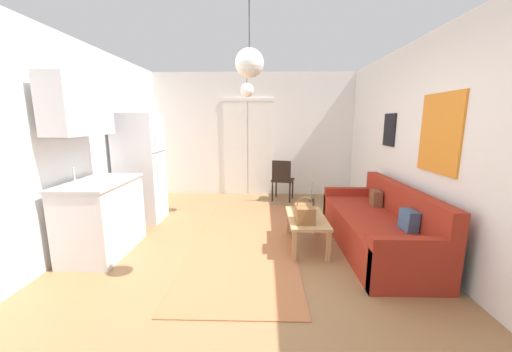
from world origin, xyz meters
name	(u,v)px	position (x,y,z in m)	size (l,w,h in m)	color
ground_plane	(244,269)	(0.00, 0.00, -0.05)	(4.94, 7.28, 0.10)	#996D44
wall_back	(253,135)	(-0.01, 3.39, 1.32)	(4.54, 0.13, 2.66)	white
wall_right	(455,150)	(2.22, 0.01, 1.33)	(0.12, 6.88, 2.66)	white
wall_left	(38,149)	(-2.22, 0.00, 1.33)	(0.12, 6.88, 2.66)	white
area_rug	(244,240)	(-0.04, 0.72, 0.01)	(1.32, 3.33, 0.01)	#B26B42
couch	(379,228)	(1.72, 0.50, 0.27)	(0.83, 2.15, 0.83)	maroon
coffee_table	(307,221)	(0.79, 0.53, 0.35)	(0.48, 0.92, 0.41)	tan
bamboo_vase	(311,205)	(0.87, 0.73, 0.51)	(0.08, 0.08, 0.41)	#2D2D33
handbag	(305,213)	(0.73, 0.35, 0.51)	(0.22, 0.31, 0.32)	brown
refrigerator	(140,168)	(-1.79, 1.54, 0.88)	(0.67, 0.60, 1.75)	white
kitchen_counter	(97,190)	(-1.82, 0.32, 0.80)	(0.64, 1.08, 2.13)	silver
accent_chair	(282,178)	(0.61, 2.76, 0.48)	(0.51, 0.50, 0.85)	black
pendant_lamp_near	(249,63)	(0.10, -0.42, 2.12)	(0.25, 0.25, 0.66)	black
pendant_lamp_far	(247,90)	(-0.05, 1.80, 2.12)	(0.23, 0.23, 0.65)	black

